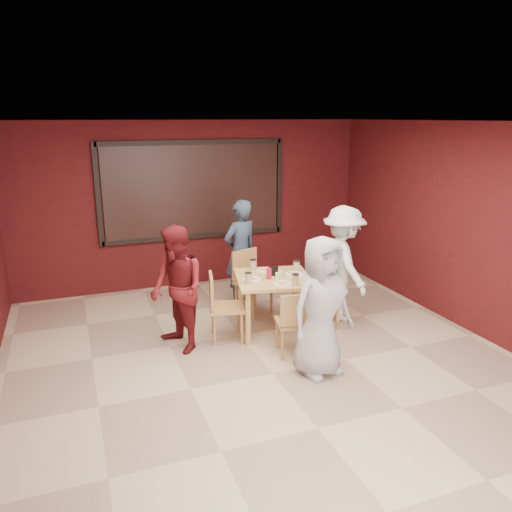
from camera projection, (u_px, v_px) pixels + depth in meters
name	position (u px, v px, depth m)	size (l,w,h in m)	color
floor	(272.00, 373.00, 5.73)	(7.00, 7.00, 0.00)	#C7AD8A
window_blinds	(194.00, 190.00, 8.39)	(3.00, 0.02, 1.50)	black
dining_table	(273.00, 284.00, 6.71)	(1.17, 1.17, 0.93)	#DAB259
chair_front	(294.00, 320.00, 6.03)	(0.48, 0.48, 0.84)	#B28545
chair_back	(250.00, 278.00, 7.40)	(0.59, 0.59, 0.95)	#B28545
chair_left	(221.00, 303.00, 6.48)	(0.52, 0.52, 0.90)	#B28545
chair_right	(331.00, 296.00, 6.96)	(0.48, 0.48, 0.78)	#B28545
diner_front	(321.00, 307.00, 5.55)	(0.79, 0.51, 1.61)	#A4A4A4
diner_back	(240.00, 252.00, 7.71)	(0.60, 0.39, 1.65)	#2D3D51
diner_left	(177.00, 289.00, 6.15)	(0.77, 0.60, 1.59)	maroon
diner_right	(343.00, 264.00, 7.10)	(1.07, 0.62, 1.66)	white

